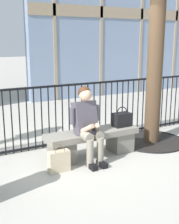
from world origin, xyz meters
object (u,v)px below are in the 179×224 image
Objects in this scene: seated_person_with_phone at (87,122)px; shopping_bag at (59,161)px; handbag_on_bench at (122,119)px; stone_bench at (92,141)px.

seated_person_with_phone is 2.89× the size of shopping_bag.
seated_person_with_phone reaches higher than handbag_on_bench.
shopping_bag is at bearing -168.27° from handbag_on_bench.
seated_person_with_phone reaches higher than shopping_bag.
handbag_on_bench is 1.40m from shopping_bag.
handbag_on_bench is at bearing 11.73° from shopping_bag.
stone_bench reaches higher than shopping_bag.
handbag_on_bench reaches higher than shopping_bag.
stone_bench is 3.81× the size of shopping_bag.
seated_person_with_phone is 0.76m from handbag_on_bench.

